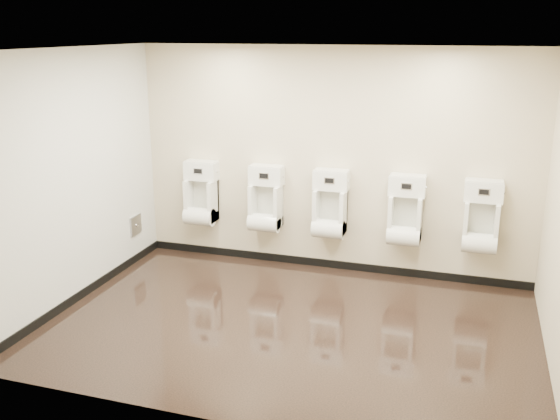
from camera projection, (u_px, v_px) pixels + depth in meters
The scene contains 14 objects.
ground at pixel (290, 326), 6.51m from camera, with size 5.00×3.50×0.00m, color black.
ceiling at pixel (291, 50), 5.72m from camera, with size 5.00×3.50×0.00m, color silver.
back_wall at pixel (331, 161), 7.72m from camera, with size 5.00×0.02×2.80m, color beige.
front_wall at pixel (222, 257), 4.51m from camera, with size 5.00×0.02×2.80m, color beige.
left_wall at pixel (73, 179), 6.84m from camera, with size 0.02×3.50×2.80m, color beige.
tile_overlay_left at pixel (73, 179), 6.84m from camera, with size 0.01×3.50×2.80m, color silver.
skirting_back at pixel (328, 264), 8.09m from camera, with size 5.00×0.02×0.10m, color black.
skirting_left at pixel (85, 292), 7.22m from camera, with size 0.02×3.50×0.10m, color black.
access_panel at pixel (136, 225), 8.18m from camera, with size 0.04×0.25×0.25m.
urinal_0 at pixel (201, 198), 8.24m from camera, with size 0.44×0.33×0.83m.
urinal_1 at pixel (266, 203), 7.98m from camera, with size 0.44×0.33×0.83m.
urinal_2 at pixel (330, 209), 7.73m from camera, with size 0.44×0.33×0.83m.
urinal_3 at pixel (405, 216), 7.47m from camera, with size 0.44×0.33×0.83m.
urinal_4 at pixel (481, 222), 7.21m from camera, with size 0.44×0.33×0.83m.
Camera 1 is at (1.68, -5.66, 3.00)m, focal length 40.00 mm.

